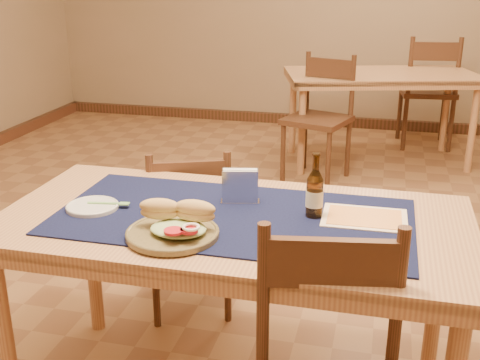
% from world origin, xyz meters
% --- Properties ---
extents(room, '(6.04, 7.04, 2.84)m').
position_xyz_m(room, '(0.00, 0.00, 1.40)').
color(room, '#92663F').
rests_on(room, ground).
extents(main_table, '(1.60, 0.80, 0.75)m').
position_xyz_m(main_table, '(0.00, -0.80, 0.67)').
color(main_table, tan).
rests_on(main_table, ground).
extents(placemat, '(1.20, 0.60, 0.01)m').
position_xyz_m(placemat, '(0.00, -0.80, 0.75)').
color(placemat, '#10173A').
rests_on(placemat, main_table).
extents(baseboard, '(6.00, 7.00, 0.10)m').
position_xyz_m(baseboard, '(0.00, 0.00, 0.05)').
color(baseboard, '#4E2B1C').
rests_on(baseboard, ground).
extents(back_table, '(1.65, 1.13, 0.75)m').
position_xyz_m(back_table, '(0.42, 2.35, 0.67)').
color(back_table, tan).
rests_on(back_table, ground).
extents(chair_main_far, '(0.49, 0.49, 0.82)m').
position_xyz_m(chair_main_far, '(-0.36, -0.23, 0.43)').
color(chair_main_far, '#4E2B1C').
rests_on(chair_main_far, ground).
extents(chair_back_near, '(0.55, 0.55, 0.94)m').
position_xyz_m(chair_back_near, '(-0.01, 1.84, 0.49)').
color(chair_back_near, '#4E2B1C').
rests_on(chair_back_near, ground).
extents(chair_back_far, '(0.51, 0.51, 1.00)m').
position_xyz_m(chair_back_far, '(0.83, 2.92, 0.52)').
color(chair_back_far, '#4E2B1C').
rests_on(chair_back_far, ground).
extents(sandwich_plate, '(0.29, 0.29, 0.11)m').
position_xyz_m(sandwich_plate, '(-0.14, -1.00, 0.79)').
color(sandwich_plate, brown).
rests_on(sandwich_plate, placemat).
extents(side_plate, '(0.18, 0.18, 0.02)m').
position_xyz_m(side_plate, '(-0.49, -0.85, 0.76)').
color(side_plate, silver).
rests_on(side_plate, placemat).
extents(fork, '(0.15, 0.04, 0.00)m').
position_xyz_m(fork, '(-0.43, -0.83, 0.77)').
color(fork, '#79BC67').
rests_on(fork, side_plate).
extents(beer_bottle, '(0.06, 0.06, 0.22)m').
position_xyz_m(beer_bottle, '(0.27, -0.74, 0.84)').
color(beer_bottle, '#482A0C').
rests_on(beer_bottle, placemat).
extents(napkin_holder, '(0.14, 0.08, 0.12)m').
position_xyz_m(napkin_holder, '(-0.01, -0.67, 0.81)').
color(napkin_holder, silver).
rests_on(napkin_holder, placemat).
extents(menu_card, '(0.28, 0.21, 0.01)m').
position_xyz_m(menu_card, '(0.43, -0.72, 0.76)').
color(menu_card, '#F8E0BB').
rests_on(menu_card, placemat).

